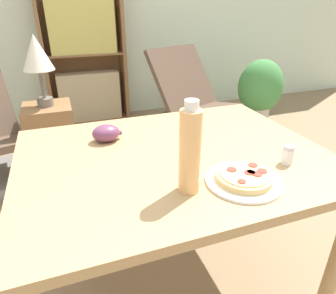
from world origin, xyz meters
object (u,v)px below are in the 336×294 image
(drink_bottle, at_px, (190,151))
(table_lamp, at_px, (37,56))
(pizza_on_plate, at_px, (244,178))
(bookshelf, at_px, (85,60))
(salt_shaker, at_px, (288,155))
(side_table, at_px, (53,142))
(potted_plant_floor, at_px, (260,90))
(grape_bunch, at_px, (106,133))
(lounge_chair_far, at_px, (193,115))

(drink_bottle, height_order, table_lamp, table_lamp)
(pizza_on_plate, xyz_separation_m, bookshelf, (-0.22, 2.73, -0.06))
(bookshelf, bearing_deg, salt_shaker, -80.66)
(salt_shaker, xyz_separation_m, side_table, (-0.85, 1.50, -0.48))
(bookshelf, relative_size, potted_plant_floor, 2.10)
(grape_bunch, height_order, drink_bottle, drink_bottle)
(drink_bottle, xyz_separation_m, table_lamp, (-0.45, 1.54, 0.06))
(salt_shaker, relative_size, bookshelf, 0.05)
(drink_bottle, distance_m, lounge_chair_far, 2.01)
(table_lamp, height_order, potted_plant_floor, table_lamp)
(salt_shaker, bearing_deg, lounge_chair_far, 76.16)
(bookshelf, bearing_deg, potted_plant_floor, -23.25)
(grape_bunch, bearing_deg, bookshelf, 86.37)
(potted_plant_floor, bearing_deg, bookshelf, 156.75)
(table_lamp, bearing_deg, salt_shaker, -60.41)
(grape_bunch, distance_m, lounge_chair_far, 1.70)
(salt_shaker, height_order, side_table, salt_shaker)
(salt_shaker, bearing_deg, potted_plant_floor, 55.72)
(lounge_chair_far, height_order, table_lamp, table_lamp)
(pizza_on_plate, height_order, potted_plant_floor, pizza_on_plate)
(side_table, xyz_separation_m, potted_plant_floor, (2.16, 0.42, 0.10))
(pizza_on_plate, distance_m, lounge_chair_far, 1.93)
(grape_bunch, height_order, lounge_chair_far, lounge_chair_far)
(drink_bottle, distance_m, bookshelf, 2.71)
(pizza_on_plate, distance_m, drink_bottle, 0.22)
(grape_bunch, height_order, table_lamp, table_lamp)
(salt_shaker, distance_m, table_lamp, 1.74)
(grape_bunch, relative_size, lounge_chair_far, 0.14)
(drink_bottle, distance_m, side_table, 1.71)
(grape_bunch, xyz_separation_m, drink_bottle, (0.18, -0.45, 0.10))
(grape_bunch, xyz_separation_m, bookshelf, (0.14, 2.25, -0.08))
(lounge_chair_far, xyz_separation_m, table_lamp, (-1.28, -0.20, 0.65))
(table_lamp, bearing_deg, side_table, 0.00)
(pizza_on_plate, distance_m, salt_shaker, 0.23)
(pizza_on_plate, relative_size, side_table, 0.43)
(bookshelf, bearing_deg, table_lamp, -109.56)
(bookshelf, xyz_separation_m, side_table, (-0.41, -1.17, -0.40))
(pizza_on_plate, xyz_separation_m, drink_bottle, (-0.19, 0.02, 0.12))
(lounge_chair_far, xyz_separation_m, bookshelf, (-0.86, 0.96, 0.40))
(table_lamp, bearing_deg, bookshelf, 70.44)
(grape_bunch, relative_size, side_table, 0.22)
(grape_bunch, xyz_separation_m, lounge_chair_far, (1.00, 1.29, -0.48))
(bookshelf, distance_m, potted_plant_floor, 1.93)
(pizza_on_plate, relative_size, salt_shaker, 3.54)
(potted_plant_floor, bearing_deg, table_lamp, -169.11)
(drink_bottle, height_order, potted_plant_floor, drink_bottle)
(grape_bunch, bearing_deg, drink_bottle, -68.50)
(side_table, bearing_deg, lounge_chair_far, 9.09)
(side_table, distance_m, table_lamp, 0.64)
(table_lamp, xyz_separation_m, potted_plant_floor, (2.16, 0.42, -0.54))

